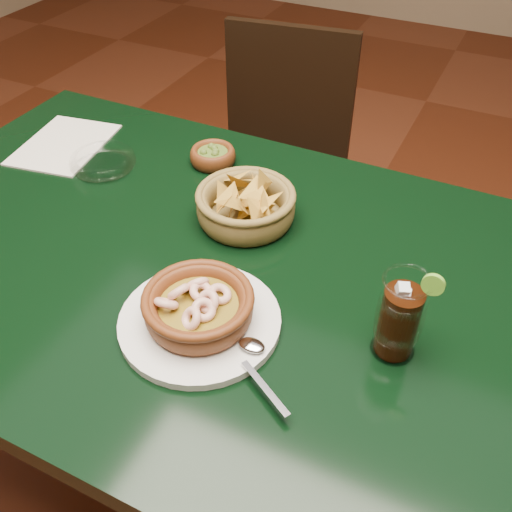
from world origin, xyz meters
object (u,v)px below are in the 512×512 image
at_px(dining_chair, 277,170).
at_px(chip_basket, 246,205).
at_px(dining_table, 191,293).
at_px(shrimp_plate, 199,310).
at_px(cola_drink, 400,317).

height_order(dining_chair, chip_basket, chip_basket).
xyz_separation_m(dining_table, shrimp_plate, (0.10, -0.13, 0.13)).
xyz_separation_m(dining_table, chip_basket, (0.05, 0.12, 0.13)).
distance_m(shrimp_plate, chip_basket, 0.26).
bearing_deg(dining_chair, chip_basket, -71.34).
bearing_deg(chip_basket, cola_drink, -28.93).
height_order(chip_basket, cola_drink, cola_drink).
distance_m(dining_chair, cola_drink, 0.98).
bearing_deg(chip_basket, shrimp_plate, -78.28).
height_order(dining_table, cola_drink, cola_drink).
bearing_deg(dining_chair, shrimp_plate, -73.41).
relative_size(shrimp_plate, cola_drink, 1.97).
bearing_deg(cola_drink, shrimp_plate, -163.73).
xyz_separation_m(shrimp_plate, cola_drink, (0.27, 0.08, 0.04)).
bearing_deg(cola_drink, dining_chair, 124.26).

